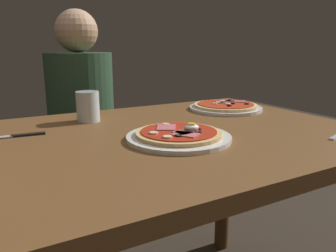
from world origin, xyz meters
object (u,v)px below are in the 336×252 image
at_px(pizza_across_left, 226,107).
at_px(diner_person, 83,137).
at_px(pizza_foreground, 179,135).
at_px(water_glass_far, 88,109).
at_px(knife, 14,136).
at_px(dining_table, 157,170).

xyz_separation_m(pizza_across_left, diner_person, (-0.42, 0.60, -0.21)).
distance_m(pizza_foreground, diner_person, 0.91).
height_order(pizza_across_left, water_glass_far, water_glass_far).
height_order(water_glass_far, diner_person, diner_person).
height_order(pizza_foreground, knife, pizza_foreground).
bearing_deg(knife, dining_table, -24.01).
height_order(dining_table, pizza_foreground, pizza_foreground).
distance_m(pizza_foreground, pizza_across_left, 0.48).
bearing_deg(dining_table, diner_person, 90.61).
bearing_deg(pizza_across_left, pizza_foreground, -144.10).
distance_m(dining_table, water_glass_far, 0.33).
distance_m(pizza_across_left, diner_person, 0.76).
xyz_separation_m(water_glass_far, diner_person, (0.12, 0.53, -0.25)).
distance_m(dining_table, pizza_across_left, 0.48).
bearing_deg(diner_person, knife, 60.31).
distance_m(dining_table, pizza_foreground, 0.16).
relative_size(pizza_foreground, knife, 1.46).
height_order(water_glass_far, knife, water_glass_far).
bearing_deg(dining_table, water_glass_far, 115.85).
bearing_deg(diner_person, pizza_across_left, 125.36).
bearing_deg(knife, water_glass_far, 21.40).
relative_size(dining_table, knife, 6.37).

